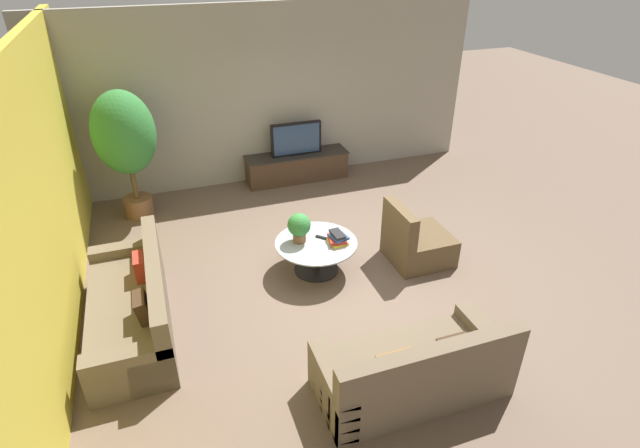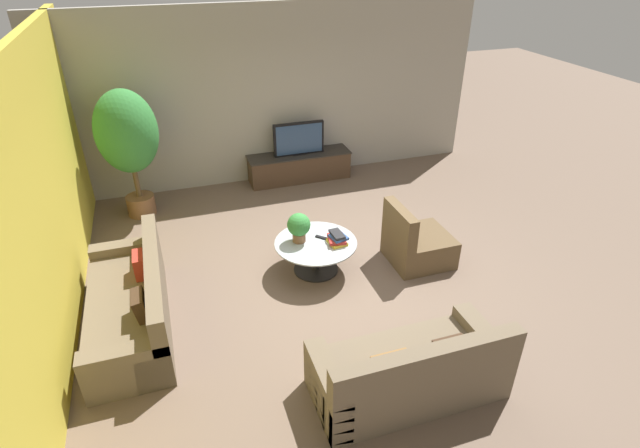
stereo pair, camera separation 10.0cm
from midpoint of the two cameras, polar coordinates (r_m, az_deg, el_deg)
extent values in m
plane|color=brown|center=(6.72, 2.52, -5.34)|extent=(24.00, 24.00, 0.00)
cube|color=#A39E93|center=(8.91, -4.87, 14.47)|extent=(7.40, 0.12, 3.00)
cube|color=gold|center=(5.94, -28.83, 2.42)|extent=(0.12, 7.40, 3.00)
cube|color=#473323|center=(9.12, -2.06, 6.57)|extent=(1.81, 0.48, 0.49)
cube|color=#2D2823|center=(9.03, -2.09, 7.95)|extent=(1.85, 0.50, 0.02)
cube|color=black|center=(8.92, -2.12, 9.74)|extent=(0.91, 0.08, 0.58)
cube|color=navy|center=(8.88, -2.05, 9.65)|extent=(0.83, 0.00, 0.52)
cube|color=black|center=(9.02, -2.09, 8.08)|extent=(0.27, 0.13, 0.02)
cylinder|color=black|center=(6.72, -0.04, -5.16)|extent=(0.59, 0.59, 0.02)
cylinder|color=black|center=(6.61, -0.04, -3.75)|extent=(0.10, 0.10, 0.42)
cylinder|color=#A8B2B7|center=(6.49, -0.04, -2.15)|extent=(1.08, 1.08, 0.02)
cube|color=brown|center=(6.10, -20.55, -9.36)|extent=(0.84, 2.15, 0.42)
cube|color=brown|center=(5.82, -17.97, -5.66)|extent=(0.16, 2.15, 0.42)
cube|color=brown|center=(6.86, -20.69, -3.96)|extent=(0.84, 0.20, 0.54)
cube|color=brown|center=(5.32, -20.59, -15.33)|extent=(0.84, 0.20, 0.54)
cube|color=#B23328|center=(6.20, -19.50, -4.42)|extent=(0.12, 0.31, 0.28)
cube|color=#422D1E|center=(5.56, -19.31, -8.76)|extent=(0.17, 0.31, 0.29)
cube|color=brown|center=(5.13, 10.47, -16.47)|extent=(1.84, 0.84, 0.42)
cube|color=brown|center=(4.63, 12.97, -15.70)|extent=(1.84, 0.16, 0.42)
cube|color=brown|center=(5.45, 18.37, -13.51)|extent=(0.20, 0.84, 0.54)
cube|color=brown|center=(4.83, 1.47, -18.48)|extent=(0.20, 0.84, 0.54)
cube|color=#422D1E|center=(4.91, 15.14, -14.00)|extent=(0.31, 0.15, 0.30)
cube|color=olive|center=(4.65, 8.45, -15.90)|extent=(0.35, 0.18, 0.33)
cube|color=brown|center=(6.95, 11.67, -2.67)|extent=(0.80, 0.76, 0.40)
cube|color=brown|center=(6.58, 9.54, -0.04)|extent=(0.14, 0.76, 0.46)
cylinder|color=brown|center=(8.46, -19.43, 2.09)|extent=(0.44, 0.44, 0.31)
cylinder|color=brown|center=(8.30, -19.86, 4.36)|extent=(0.08, 0.08, 0.43)
ellipsoid|color=#337F38|center=(7.99, -20.92, 9.83)|extent=(0.91, 0.91, 1.26)
cylinder|color=brown|center=(6.48, -1.96, -1.50)|extent=(0.17, 0.17, 0.12)
sphere|color=#337F38|center=(6.39, -1.99, -0.08)|extent=(0.30, 0.30, 0.30)
cube|color=gold|center=(6.46, 2.39, -2.08)|extent=(0.23, 0.26, 0.04)
cube|color=#A32823|center=(6.45, 2.36, -1.72)|extent=(0.26, 0.30, 0.04)
cube|color=#2D4C84|center=(6.42, 2.57, -1.49)|extent=(0.23, 0.25, 0.03)
cube|color=#232326|center=(6.42, 2.41, -1.17)|extent=(0.15, 0.26, 0.04)
cube|color=black|center=(6.56, 0.57, -1.54)|extent=(0.14, 0.14, 0.02)
camera|label=1|loc=(0.05, -89.57, 0.25)|focal=28.00mm
camera|label=2|loc=(0.05, 90.43, -0.25)|focal=28.00mm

